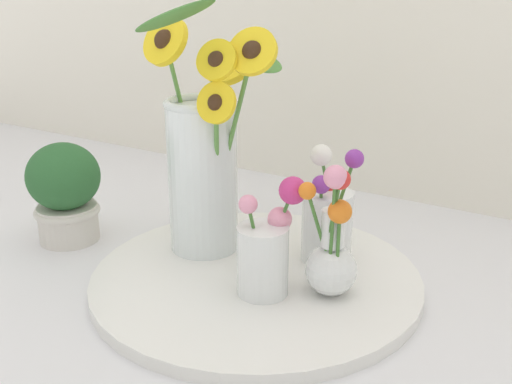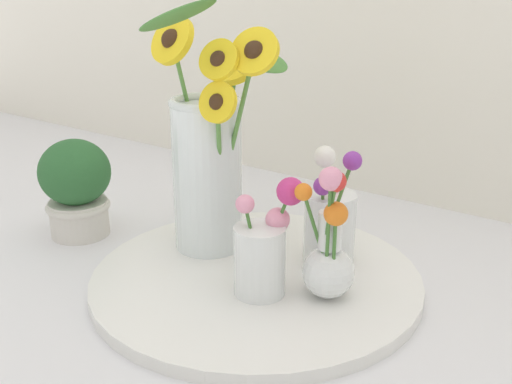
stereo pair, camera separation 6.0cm
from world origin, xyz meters
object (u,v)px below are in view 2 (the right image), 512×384
(serving_tray, at_px, (256,278))
(vase_small_center, at_px, (263,250))
(potted_plant, at_px, (76,186))
(vase_small_back, at_px, (329,223))
(vase_bulb_right, at_px, (329,251))
(mason_jar_sunflowers, at_px, (209,155))

(serving_tray, relative_size, vase_small_center, 2.95)
(potted_plant, bearing_deg, vase_small_center, -0.71)
(serving_tray, distance_m, vase_small_back, 0.14)
(vase_small_center, height_order, vase_bulb_right, vase_bulb_right)
(mason_jar_sunflowers, bearing_deg, vase_bulb_right, -8.61)
(vase_small_center, bearing_deg, potted_plant, 179.29)
(mason_jar_sunflowers, distance_m, vase_small_center, 0.20)
(mason_jar_sunflowers, bearing_deg, potted_plant, -163.77)
(serving_tray, distance_m, potted_plant, 0.39)
(vase_bulb_right, height_order, potted_plant, vase_bulb_right)
(vase_bulb_right, bearing_deg, potted_plant, -175.80)
(mason_jar_sunflowers, height_order, vase_bulb_right, mason_jar_sunflowers)
(mason_jar_sunflowers, bearing_deg, vase_small_center, -25.89)
(potted_plant, bearing_deg, mason_jar_sunflowers, 16.23)
(vase_bulb_right, distance_m, potted_plant, 0.50)
(vase_small_center, bearing_deg, mason_jar_sunflowers, 154.11)
(vase_small_center, xyz_separation_m, vase_small_back, (0.02, 0.14, -0.00))
(vase_small_center, distance_m, vase_bulb_right, 0.09)
(serving_tray, relative_size, vase_bulb_right, 2.38)
(vase_bulb_right, height_order, vase_small_back, vase_bulb_right)
(vase_small_center, height_order, vase_small_back, vase_small_back)
(mason_jar_sunflowers, distance_m, vase_small_back, 0.22)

